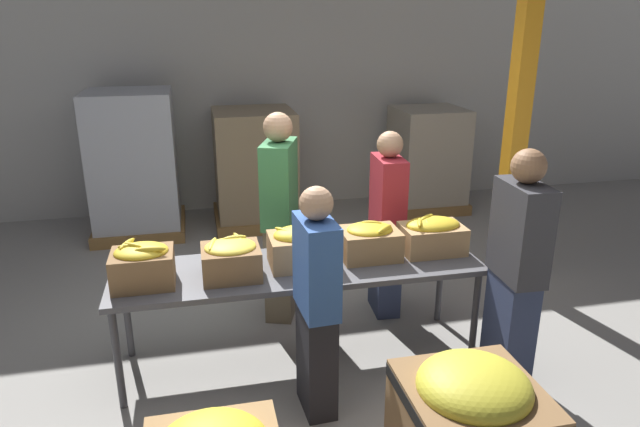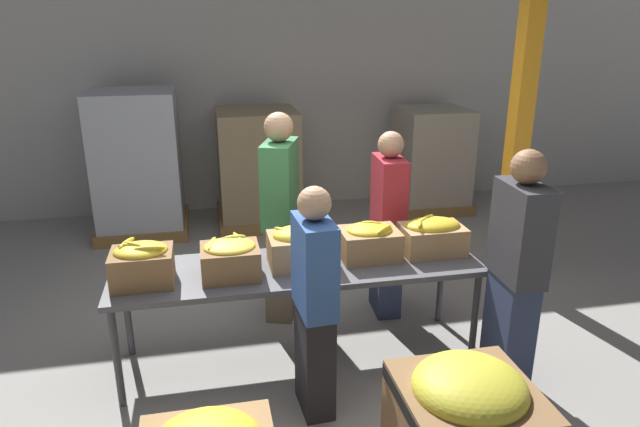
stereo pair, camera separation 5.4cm
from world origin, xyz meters
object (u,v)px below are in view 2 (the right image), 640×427
at_px(support_pillar, 526,67).
at_px(pallet_stack_2, 431,160).
at_px(sorting_table, 298,272).
at_px(banana_box_0, 142,263).
at_px(pallet_stack_0, 258,168).
at_px(pallet_stack_1, 138,164).
at_px(banana_box_1, 230,258).
at_px(volunteer_2, 388,226).
at_px(volunteer_3, 315,305).
at_px(volunteer_1, 515,273).
at_px(banana_box_3, 369,241).
at_px(banana_box_4, 432,235).
at_px(volunteer_0, 281,219).
at_px(banana_box_2, 301,246).

height_order(support_pillar, pallet_stack_2, support_pillar).
xyz_separation_m(sorting_table, banana_box_0, (-1.05, -0.07, 0.20)).
relative_size(pallet_stack_0, pallet_stack_1, 0.84).
bearing_deg(pallet_stack_0, banana_box_1, -99.18).
bearing_deg(volunteer_2, volunteer_3, -32.59).
bearing_deg(volunteer_1, banana_box_3, 56.61).
relative_size(banana_box_1, volunteer_2, 0.25).
distance_m(pallet_stack_0, pallet_stack_1, 1.39).
bearing_deg(banana_box_4, volunteer_0, 146.88).
distance_m(banana_box_2, support_pillar, 2.66).
xyz_separation_m(banana_box_4, volunteer_1, (0.34, -0.60, -0.07)).
xyz_separation_m(banana_box_1, banana_box_4, (1.49, 0.11, 0.00)).
bearing_deg(banana_box_4, volunteer_3, -148.52).
bearing_deg(volunteer_3, support_pillar, -57.46).
height_order(sorting_table, volunteer_3, volunteer_3).
distance_m(volunteer_1, volunteer_3, 1.36).
distance_m(support_pillar, pallet_stack_0, 3.28).
relative_size(banana_box_2, volunteer_1, 0.28).
bearing_deg(pallet_stack_2, banana_box_0, -135.96).
distance_m(banana_box_2, pallet_stack_2, 3.89).
bearing_deg(pallet_stack_1, banana_box_0, -84.36).
distance_m(volunteer_3, pallet_stack_0, 3.66).
xyz_separation_m(banana_box_3, pallet_stack_2, (1.76, 3.12, -0.23)).
xyz_separation_m(banana_box_2, volunteer_3, (-0.02, -0.60, -0.15)).
relative_size(sorting_table, support_pillar, 0.65).
distance_m(banana_box_1, volunteer_3, 0.71).
bearing_deg(volunteer_1, sorting_table, 70.01).
bearing_deg(banana_box_0, volunteer_1, -11.49).
relative_size(volunteer_2, pallet_stack_2, 1.19).
bearing_deg(volunteer_1, pallet_stack_0, 22.60).
distance_m(volunteer_3, pallet_stack_1, 3.87).
relative_size(sorting_table, volunteer_0, 1.50).
distance_m(banana_box_0, volunteer_1, 2.45).
relative_size(banana_box_3, support_pillar, 0.11).
relative_size(banana_box_3, volunteer_1, 0.25).
bearing_deg(support_pillar, banana_box_0, -161.48).
distance_m(banana_box_4, volunteer_2, 0.58).
xyz_separation_m(banana_box_0, volunteer_2, (1.90, 0.65, -0.12)).
relative_size(banana_box_1, banana_box_3, 0.92).
bearing_deg(pallet_stack_0, pallet_stack_1, -178.45).
bearing_deg(volunteer_3, volunteer_2, -39.51).
relative_size(banana_box_3, banana_box_4, 0.92).
bearing_deg(sorting_table, volunteer_0, 91.82).
bearing_deg(volunteer_1, banana_box_2, 69.16).
bearing_deg(banana_box_0, support_pillar, 18.52).
bearing_deg(banana_box_3, support_pillar, 30.19).
bearing_deg(pallet_stack_1, sorting_table, -65.95).
bearing_deg(sorting_table, banana_box_0, -175.92).
bearing_deg(sorting_table, volunteer_1, -22.55).
xyz_separation_m(banana_box_3, pallet_stack_1, (-1.88, 3.00, -0.07)).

